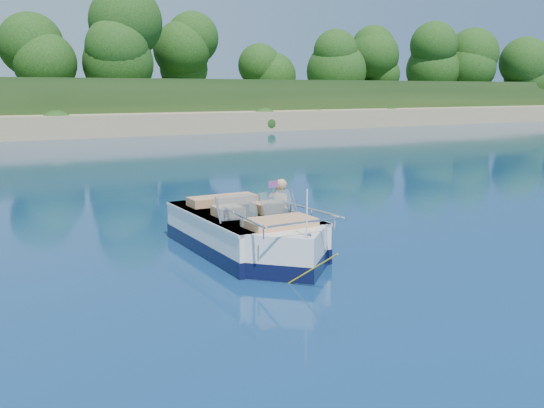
# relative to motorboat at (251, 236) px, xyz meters

# --- Properties ---
(ground) EXTENTS (160.00, 160.00, 0.00)m
(ground) POSITION_rel_motorboat_xyz_m (1.82, -3.46, -0.34)
(ground) COLOR #0A274B
(ground) RESTS_ON ground
(shoreline) EXTENTS (170.00, 59.00, 6.00)m
(shoreline) POSITION_rel_motorboat_xyz_m (1.82, 60.32, 0.63)
(shoreline) COLOR tan
(shoreline) RESTS_ON ground
(treeline) EXTENTS (150.00, 7.12, 8.19)m
(treeline) POSITION_rel_motorboat_xyz_m (1.86, 37.56, 5.20)
(treeline) COLOR #321C10
(treeline) RESTS_ON ground
(motorboat) EXTENTS (1.92, 5.33, 1.77)m
(motorboat) POSITION_rel_motorboat_xyz_m (0.00, 0.00, 0.00)
(motorboat) COLOR white
(motorboat) RESTS_ON ground
(tow_tube) EXTENTS (1.62, 1.62, 0.34)m
(tow_tube) POSITION_rel_motorboat_xyz_m (1.83, 1.84, -0.26)
(tow_tube) COLOR #FFFA06
(tow_tube) RESTS_ON ground
(boy) EXTENTS (0.77, 0.93, 1.68)m
(boy) POSITION_rel_motorboat_xyz_m (1.69, 1.88, -0.34)
(boy) COLOR tan
(boy) RESTS_ON ground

